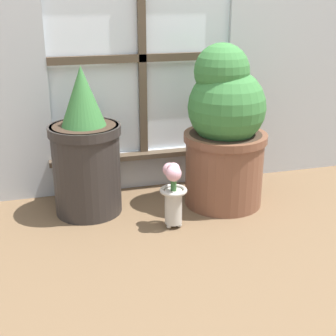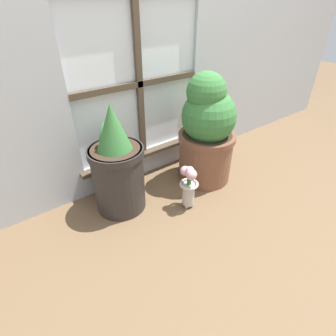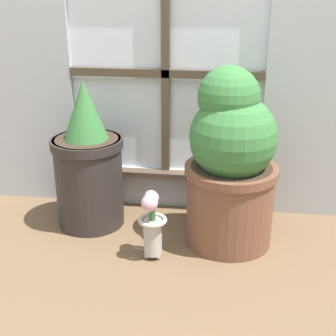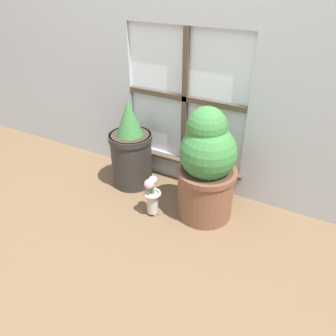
% 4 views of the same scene
% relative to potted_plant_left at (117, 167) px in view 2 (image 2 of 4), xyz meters
% --- Properties ---
extents(ground_plane, '(10.00, 10.00, 0.00)m').
position_rel_potted_plant_left_xyz_m(ground_plane, '(0.31, -0.37, -0.28)').
color(ground_plane, brown).
extents(potted_plant_left, '(0.31, 0.31, 0.65)m').
position_rel_potted_plant_left_xyz_m(potted_plant_left, '(0.00, 0.00, 0.00)').
color(potted_plant_left, '#2D2826').
rests_on(potted_plant_left, ground_plane).
extents(potted_plant_right, '(0.37, 0.37, 0.73)m').
position_rel_potted_plant_left_xyz_m(potted_plant_right, '(0.61, -0.07, 0.07)').
color(potted_plant_right, brown).
rests_on(potted_plant_right, ground_plane).
extents(flower_vase, '(0.11, 0.11, 0.28)m').
position_rel_potted_plant_left_xyz_m(flower_vase, '(0.32, -0.25, -0.12)').
color(flower_vase, '#BCB7AD').
rests_on(flower_vase, ground_plane).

